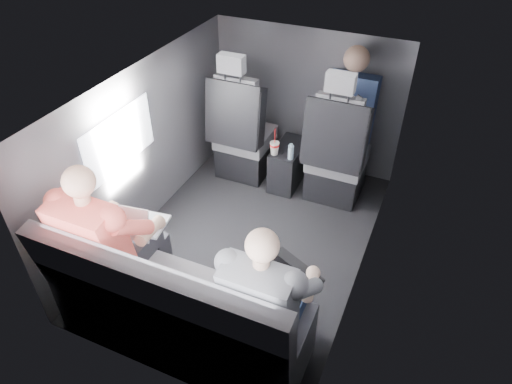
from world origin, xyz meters
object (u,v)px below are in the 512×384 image
at_px(front_seat_left, 243,138).
at_px(soda_cup, 275,148).
at_px(passenger_rear_left, 110,240).
at_px(passenger_rear_right, 269,297).
at_px(rear_bench, 178,312).
at_px(laptop_white, 136,223).
at_px(water_bottle, 291,152).
at_px(laptop_black, 285,275).
at_px(front_seat_right, 336,160).
at_px(passenger_front_right, 350,110).
at_px(center_console, 288,165).

xyz_separation_m(front_seat_left, soda_cup, (0.37, -0.13, 0.06)).
bearing_deg(passenger_rear_left, passenger_rear_right, 0.06).
bearing_deg(soda_cup, front_seat_left, 160.87).
height_order(rear_bench, laptop_white, rear_bench).
xyz_separation_m(water_bottle, passenger_rear_left, (-0.59, -1.67, 0.17)).
bearing_deg(rear_bench, laptop_white, 147.07).
height_order(laptop_black, passenger_rear_left, passenger_rear_left).
distance_m(laptop_black, passenger_rear_left, 1.11).
bearing_deg(passenger_rear_right, front_seat_right, 93.43).
bearing_deg(front_seat_right, passenger_rear_right, -86.57).
relative_size(water_bottle, passenger_front_right, 0.16).
height_order(front_seat_left, laptop_white, front_seat_left).
distance_m(center_console, passenger_rear_right, 1.97).
xyz_separation_m(water_bottle, passenger_rear_right, (0.48, -1.66, 0.15)).
height_order(front_seat_right, water_bottle, front_seat_right).
bearing_deg(front_seat_left, front_seat_right, 0.00).
distance_m(passenger_rear_left, passenger_front_right, 2.28).
bearing_deg(center_console, front_seat_left, -174.93).
relative_size(center_console, laptop_white, 1.36).
xyz_separation_m(front_seat_right, passenger_rear_right, (0.11, -1.81, 0.21)).
relative_size(front_seat_right, center_console, 2.64).
height_order(front_seat_right, soda_cup, front_seat_right).
distance_m(water_bottle, passenger_front_right, 0.62).
xyz_separation_m(center_console, laptop_white, (-0.46, -1.64, 0.43)).
relative_size(soda_cup, water_bottle, 1.73).
bearing_deg(water_bottle, front_seat_left, 164.98).
xyz_separation_m(center_console, passenger_front_right, (0.46, 0.22, 0.56)).
bearing_deg(passenger_rear_right, laptop_white, 168.72).
relative_size(center_console, passenger_rear_left, 0.38).
xyz_separation_m(front_seat_left, passenger_front_right, (0.91, 0.26, 0.36)).
height_order(water_bottle, passenger_front_right, passenger_front_right).
bearing_deg(rear_bench, laptop_black, 24.49).
relative_size(soda_cup, passenger_rear_right, 0.22).
bearing_deg(passenger_front_right, passenger_rear_left, -115.12).
distance_m(front_seat_right, laptop_white, 1.86).
bearing_deg(passenger_rear_right, soda_cup, 110.79).
bearing_deg(laptop_white, front_seat_left, 89.56).
height_order(laptop_white, laptop_black, laptop_black).
height_order(center_console, soda_cup, soda_cup).
bearing_deg(passenger_rear_left, laptop_white, 77.02).
relative_size(rear_bench, water_bottle, 10.84).
height_order(rear_bench, laptop_black, rear_bench).
relative_size(front_seat_right, water_bottle, 8.57).
height_order(front_seat_right, passenger_rear_right, front_seat_right).
height_order(laptop_white, passenger_front_right, passenger_front_right).
distance_m(center_console, passenger_front_right, 0.76).
bearing_deg(laptop_white, rear_bench, -32.93).
bearing_deg(passenger_rear_left, passenger_front_right, 64.88).
distance_m(rear_bench, soda_cup, 1.78).
bearing_deg(front_seat_left, rear_bench, -76.69).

